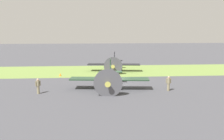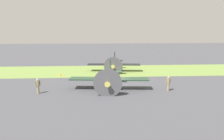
{
  "view_description": "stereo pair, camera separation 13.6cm",
  "coord_description": "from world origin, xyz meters",
  "px_view_note": "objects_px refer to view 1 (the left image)",
  "views": [
    {
      "loc": [
        2.93,
        30.68,
        7.33
      ],
      "look_at": [
        0.39,
        -3.76,
        1.21
      ],
      "focal_mm": 38.85,
      "sensor_mm": 36.0,
      "label": 1
    },
    {
      "loc": [
        2.79,
        30.69,
        7.33
      ],
      "look_at": [
        0.39,
        -3.76,
        1.21
      ],
      "focal_mm": 38.85,
      "sensor_mm": 36.0,
      "label": 2
    }
  ],
  "objects_px": {
    "airplane_lead": "(109,77)",
    "fuel_drum": "(103,76)",
    "runway_marker_cone": "(60,75)",
    "ground_crew_mechanic": "(168,83)",
    "airplane_wingman": "(114,63)",
    "ground_crew_chief": "(38,86)"
  },
  "relations": [
    {
      "from": "airplane_lead",
      "to": "fuel_drum",
      "type": "xyz_separation_m",
      "value": [
        0.55,
        -5.78,
        -0.96
      ]
    },
    {
      "from": "ground_crew_chief",
      "to": "ground_crew_mechanic",
      "type": "relative_size",
      "value": 1.0
    },
    {
      "from": "airplane_wingman",
      "to": "ground_crew_chief",
      "type": "height_order",
      "value": "airplane_wingman"
    },
    {
      "from": "ground_crew_mechanic",
      "to": "fuel_drum",
      "type": "height_order",
      "value": "ground_crew_mechanic"
    },
    {
      "from": "airplane_wingman",
      "to": "ground_crew_mechanic",
      "type": "xyz_separation_m",
      "value": [
        -5.3,
        13.32,
        -0.4
      ]
    },
    {
      "from": "ground_crew_mechanic",
      "to": "fuel_drum",
      "type": "bearing_deg",
      "value": -45.23
    },
    {
      "from": "ground_crew_chief",
      "to": "fuel_drum",
      "type": "bearing_deg",
      "value": -175.75
    },
    {
      "from": "airplane_lead",
      "to": "airplane_wingman",
      "type": "height_order",
      "value": "airplane_lead"
    },
    {
      "from": "fuel_drum",
      "to": "runway_marker_cone",
      "type": "height_order",
      "value": "fuel_drum"
    },
    {
      "from": "ground_crew_mechanic",
      "to": "runway_marker_cone",
      "type": "xyz_separation_m",
      "value": [
        13.78,
        -9.69,
        -0.69
      ]
    },
    {
      "from": "ground_crew_chief",
      "to": "ground_crew_mechanic",
      "type": "bearing_deg",
      "value": 140.22
    },
    {
      "from": "ground_crew_mechanic",
      "to": "runway_marker_cone",
      "type": "relative_size",
      "value": 3.93
    },
    {
      "from": "airplane_lead",
      "to": "ground_crew_mechanic",
      "type": "relative_size",
      "value": 5.48
    },
    {
      "from": "ground_crew_chief",
      "to": "ground_crew_mechanic",
      "type": "distance_m",
      "value": 14.85
    },
    {
      "from": "airplane_wingman",
      "to": "fuel_drum",
      "type": "distance_m",
      "value": 6.46
    },
    {
      "from": "airplane_wingman",
      "to": "ground_crew_mechanic",
      "type": "bearing_deg",
      "value": 118.59
    },
    {
      "from": "airplane_wingman",
      "to": "fuel_drum",
      "type": "bearing_deg",
      "value": 78.25
    },
    {
      "from": "airplane_lead",
      "to": "airplane_wingman",
      "type": "relative_size",
      "value": 1.07
    },
    {
      "from": "airplane_lead",
      "to": "fuel_drum",
      "type": "distance_m",
      "value": 5.89
    },
    {
      "from": "airplane_lead",
      "to": "fuel_drum",
      "type": "relative_size",
      "value": 10.53
    },
    {
      "from": "ground_crew_mechanic",
      "to": "runway_marker_cone",
      "type": "bearing_deg",
      "value": -35.74
    },
    {
      "from": "airplane_lead",
      "to": "runway_marker_cone",
      "type": "relative_size",
      "value": 21.54
    }
  ]
}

